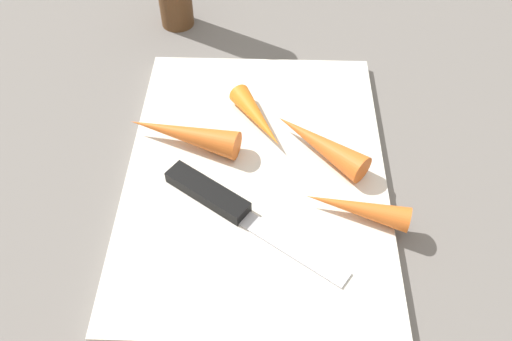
{
  "coord_description": "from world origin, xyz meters",
  "views": [
    {
      "loc": [
        0.34,
        0.01,
        0.42
      ],
      "look_at": [
        0.0,
        0.0,
        0.01
      ],
      "focal_mm": 37.1,
      "sensor_mm": 36.0,
      "label": 1
    }
  ],
  "objects_px": {
    "cutting_board": "(256,174)",
    "carrot_longest": "(183,133)",
    "carrot_long": "(319,143)",
    "carrot_shortest": "(261,118)",
    "knife": "(218,199)",
    "carrot_short": "(357,208)"
  },
  "relations": [
    {
      "from": "carrot_short",
      "to": "carrot_longest",
      "type": "distance_m",
      "value": 0.19
    },
    {
      "from": "cutting_board",
      "to": "carrot_short",
      "type": "bearing_deg",
      "value": 61.0
    },
    {
      "from": "carrot_shortest",
      "to": "carrot_longest",
      "type": "bearing_deg",
      "value": -100.21
    },
    {
      "from": "cutting_board",
      "to": "carrot_shortest",
      "type": "height_order",
      "value": "carrot_shortest"
    },
    {
      "from": "knife",
      "to": "carrot_short",
      "type": "xyz_separation_m",
      "value": [
        0.01,
        0.13,
        0.01
      ]
    },
    {
      "from": "carrot_long",
      "to": "carrot_short",
      "type": "xyz_separation_m",
      "value": [
        0.08,
        0.03,
        -0.0
      ]
    },
    {
      "from": "cutting_board",
      "to": "knife",
      "type": "distance_m",
      "value": 0.06
    },
    {
      "from": "carrot_long",
      "to": "carrot_shortest",
      "type": "height_order",
      "value": "carrot_long"
    },
    {
      "from": "knife",
      "to": "carrot_short",
      "type": "bearing_deg",
      "value": 29.94
    },
    {
      "from": "carrot_shortest",
      "to": "carrot_longest",
      "type": "xyz_separation_m",
      "value": [
        0.03,
        -0.08,
        0.0
      ]
    },
    {
      "from": "carrot_longest",
      "to": "knife",
      "type": "bearing_deg",
      "value": 134.47
    },
    {
      "from": "carrot_short",
      "to": "carrot_long",
      "type": "bearing_deg",
      "value": -53.24
    },
    {
      "from": "carrot_long",
      "to": "carrot_shortest",
      "type": "xyz_separation_m",
      "value": [
        -0.04,
        -0.06,
        -0.0
      ]
    },
    {
      "from": "carrot_short",
      "to": "knife",
      "type": "bearing_deg",
      "value": 10.22
    },
    {
      "from": "cutting_board",
      "to": "knife",
      "type": "relative_size",
      "value": 2.05
    },
    {
      "from": "cutting_board",
      "to": "carrot_longest",
      "type": "bearing_deg",
      "value": -114.48
    },
    {
      "from": "carrot_shortest",
      "to": "carrot_short",
      "type": "xyz_separation_m",
      "value": [
        0.12,
        0.09,
        0.0
      ]
    },
    {
      "from": "cutting_board",
      "to": "carrot_long",
      "type": "xyz_separation_m",
      "value": [
        -0.03,
        0.06,
        0.02
      ]
    },
    {
      "from": "cutting_board",
      "to": "carrot_long",
      "type": "distance_m",
      "value": 0.07
    },
    {
      "from": "carrot_long",
      "to": "carrot_shortest",
      "type": "relative_size",
      "value": 1.21
    },
    {
      "from": "cutting_board",
      "to": "carrot_longest",
      "type": "relative_size",
      "value": 3.02
    },
    {
      "from": "carrot_longest",
      "to": "carrot_short",
      "type": "bearing_deg",
      "value": 168.62
    }
  ]
}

